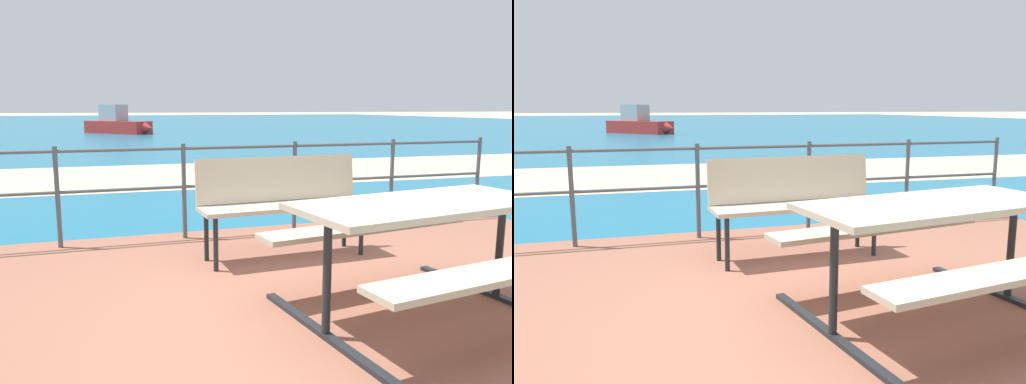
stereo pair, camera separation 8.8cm
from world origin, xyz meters
The scene contains 8 objects.
ground_plane centered at (0.00, 0.00, 0.00)m, with size 240.00×240.00×0.00m, color beige.
patio_paving centered at (0.00, 0.00, 0.03)m, with size 6.40×5.20×0.06m, color #935B47.
sea_water centered at (0.00, 40.00, 0.01)m, with size 90.00×90.00×0.01m, color #196B8E.
beach_strip centered at (0.00, 7.60, 0.01)m, with size 54.00×3.93×0.01m, color beige.
picnic_table centered at (0.51, -0.01, 0.63)m, with size 1.83×1.61×0.74m.
park_bench centered at (0.13, 1.50, 0.60)m, with size 1.52×0.49×0.88m.
railing_fence centered at (0.00, 2.35, 0.66)m, with size 5.94×0.04×0.95m.
boat_near centered at (-0.37, 24.80, 0.50)m, with size 3.49×3.75×1.48m.
Camera 2 is at (-1.30, -2.63, 1.37)m, focal length 35.52 mm.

